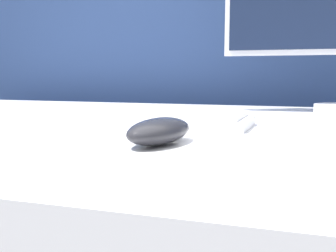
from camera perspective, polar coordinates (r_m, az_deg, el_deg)
partition_panel at (r=1.23m, az=13.28°, el=3.87°), size 5.00×0.03×1.49m
computer_mouse_near at (r=0.49m, az=-1.24°, el=-0.72°), size 0.08×0.13×0.03m
keyboard at (r=0.69m, az=-4.44°, el=1.30°), size 0.40×0.14×0.02m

